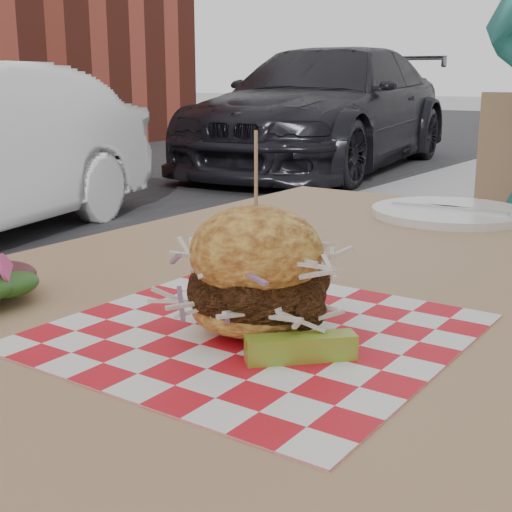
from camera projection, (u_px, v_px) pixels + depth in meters
name	position (u px, v px, depth m)	size (l,w,h in m)	color
car_dark	(326.00, 108.00, 7.92)	(1.87, 4.60, 1.33)	black
patio_table	(326.00, 328.00, 0.92)	(0.80, 1.20, 0.75)	tan
paper_liner	(256.00, 331.00, 0.68)	(0.36, 0.36, 0.00)	red
sandwich	(256.00, 277.00, 0.67)	(0.17, 0.17, 0.19)	#EFAD43
pickle_spear	(301.00, 348.00, 0.61)	(0.10, 0.02, 0.02)	#91AB31
place_setting	(449.00, 212.00, 1.25)	(0.27, 0.27, 0.02)	white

